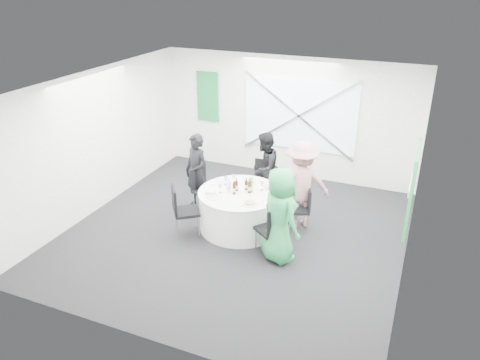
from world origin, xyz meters
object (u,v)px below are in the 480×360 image
at_px(chair_back_left, 202,186).
at_px(chair_front_right, 273,227).
at_px(chair_front_left, 181,207).
at_px(clear_water_bottle, 229,186).
at_px(chair_back_right, 303,206).
at_px(person_man_back_left, 197,172).
at_px(person_woman_pink, 301,184).
at_px(person_woman_green, 280,215).
at_px(green_water_bottle, 251,186).
at_px(chair_back, 262,178).
at_px(banquet_table, 240,210).
at_px(person_man_back, 264,168).

bearing_deg(chair_back_left, chair_front_right, -98.06).
relative_size(chair_front_left, clear_water_bottle, 3.65).
bearing_deg(chair_back_right, clear_water_bottle, -90.54).
bearing_deg(person_man_back_left, chair_back_right, 20.50).
distance_m(chair_back_right, person_woman_pink, 0.40).
height_order(chair_front_right, person_woman_green, person_woman_green).
height_order(chair_back_right, clear_water_bottle, clear_water_bottle).
xyz_separation_m(chair_front_right, person_woman_green, (0.12, -0.05, 0.28)).
xyz_separation_m(person_woman_pink, green_water_bottle, (-0.81, -0.48, 0.02)).
bearing_deg(chair_back, banquet_table, -90.00).
xyz_separation_m(chair_back, chair_back_right, (1.10, -0.77, -0.04)).
bearing_deg(person_woman_pink, person_woman_green, 60.79).
bearing_deg(clear_water_bottle, chair_front_right, -28.71).
relative_size(green_water_bottle, clear_water_bottle, 1.09).
bearing_deg(chair_back, person_man_back_left, -146.77).
distance_m(person_man_back, person_woman_green, 2.14).
xyz_separation_m(chair_back, person_man_back_left, (-1.13, -0.74, 0.25)).
distance_m(chair_back, green_water_bottle, 1.17).
distance_m(banquet_table, person_woman_green, 1.30).
relative_size(chair_front_right, person_man_back_left, 0.60).
relative_size(person_woman_pink, person_woman_green, 1.02).
relative_size(chair_front_left, green_water_bottle, 3.35).
distance_m(person_woman_green, clear_water_bottle, 1.36).
bearing_deg(person_woman_green, clear_water_bottle, 6.89).
relative_size(chair_back_left, person_woman_green, 0.54).
distance_m(chair_back_left, person_woman_green, 2.27).
bearing_deg(chair_front_left, chair_back_right, -98.58).
relative_size(chair_back_left, person_man_back, 0.59).
relative_size(chair_back_right, person_man_back_left, 0.54).
bearing_deg(chair_back, person_woman_green, -62.02).
xyz_separation_m(chair_back_left, chair_back_right, (2.08, 0.04, -0.03)).
distance_m(person_man_back_left, green_water_bottle, 1.38).
bearing_deg(clear_water_bottle, chair_back, 80.94).
relative_size(chair_back, person_man_back_left, 0.58).
bearing_deg(chair_back_left, person_woman_pink, -63.87).
distance_m(person_man_back_left, person_man_back, 1.40).
bearing_deg(chair_back_right, person_man_back_left, -111.26).
height_order(person_man_back_left, person_woman_green, person_woman_green).
relative_size(chair_back, person_man_back, 0.60).
xyz_separation_m(chair_back_right, green_water_bottle, (-0.91, -0.33, 0.38)).
xyz_separation_m(banquet_table, person_man_back_left, (-1.13, 0.44, 0.41)).
bearing_deg(chair_back, chair_front_right, -64.41).
relative_size(person_man_back_left, person_man_back, 1.03).
bearing_deg(chair_front_left, person_woman_pink, -94.08).
relative_size(chair_back_right, person_woman_green, 0.51).
height_order(chair_back, person_woman_green, person_woman_green).
relative_size(chair_back_right, clear_water_bottle, 3.16).
height_order(chair_back, green_water_bottle, green_water_bottle).
bearing_deg(chair_front_right, clear_water_bottle, -82.21).
xyz_separation_m(chair_front_left, person_woman_pink, (1.88, 1.22, 0.27)).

